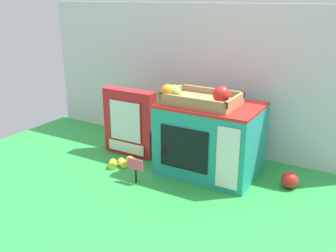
{
  "coord_description": "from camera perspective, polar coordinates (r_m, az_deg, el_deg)",
  "views": [
    {
      "loc": [
        0.79,
        -1.28,
        0.7
      ],
      "look_at": [
        0.02,
        0.04,
        0.17
      ],
      "focal_mm": 40.41,
      "sensor_mm": 36.0,
      "label": 1
    }
  ],
  "objects": [
    {
      "name": "food_groups_crate",
      "position": [
        1.48,
        4.46,
        4.29
      ],
      "size": [
        0.29,
        0.19,
        0.09
      ],
      "color": "#A37F51",
      "rests_on": "toy_microwave"
    },
    {
      "name": "price_sign",
      "position": [
        1.48,
        -4.94,
        -6.17
      ],
      "size": [
        0.07,
        0.01,
        0.1
      ],
      "color": "black",
      "rests_on": "ground"
    },
    {
      "name": "loose_toy_banana",
      "position": [
        1.64,
        -6.87,
        -5.51
      ],
      "size": [
        0.1,
        0.12,
        0.03
      ],
      "color": "yellow",
      "rests_on": "ground"
    },
    {
      "name": "display_back_panel",
      "position": [
        1.79,
        3.53,
        7.42
      ],
      "size": [
        1.61,
        0.03,
        0.66
      ],
      "primitive_type": "cube",
      "color": "silver",
      "rests_on": "ground"
    },
    {
      "name": "ground_plane",
      "position": [
        1.65,
        -1.35,
        -5.76
      ],
      "size": [
        1.7,
        1.7,
        0.0
      ],
      "primitive_type": "plane",
      "color": "green",
      "rests_on": "ground"
    },
    {
      "name": "loose_toy_apple",
      "position": [
        1.52,
        17.88,
        -7.76
      ],
      "size": [
        0.07,
        0.07,
        0.07
      ],
      "primitive_type": "sphere",
      "color": "red",
      "rests_on": "ground"
    },
    {
      "name": "toy_microwave",
      "position": [
        1.54,
        6.4,
        -1.85
      ],
      "size": [
        0.39,
        0.29,
        0.29
      ],
      "color": "teal",
      "rests_on": "ground"
    },
    {
      "name": "cookie_set_box",
      "position": [
        1.71,
        -5.8,
        0.5
      ],
      "size": [
        0.25,
        0.06,
        0.3
      ],
      "color": "red",
      "rests_on": "ground"
    }
  ]
}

